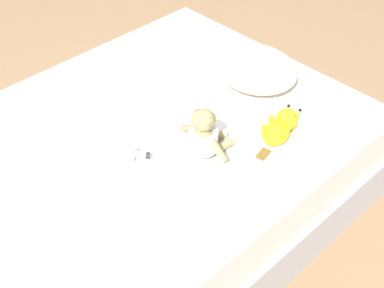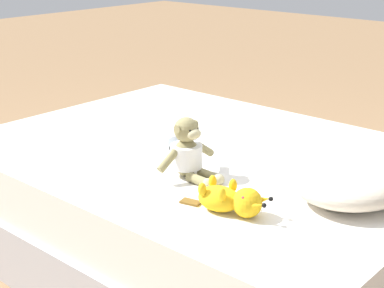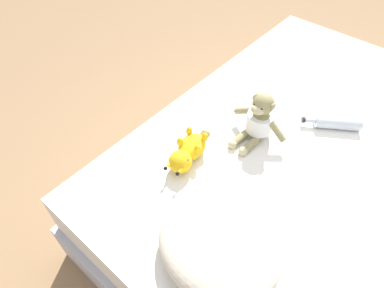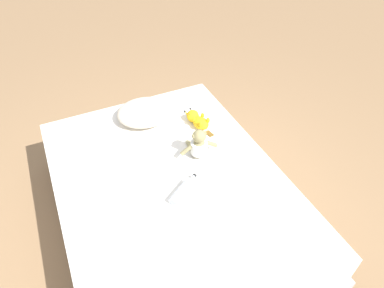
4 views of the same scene
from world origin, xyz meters
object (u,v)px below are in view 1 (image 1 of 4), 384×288
at_px(bed, 141,179).
at_px(pillow, 256,68).
at_px(glass_bottle, 112,150).
at_px(plush_yellow_creature, 281,127).
at_px(plush_monkey, 205,136).

bearing_deg(bed, pillow, 84.67).
bearing_deg(glass_bottle, plush_yellow_creature, 56.53).
bearing_deg(bed, plush_monkey, 26.69).
distance_m(bed, pillow, 0.78).
relative_size(plush_monkey, plush_yellow_creature, 0.88).
height_order(bed, pillow, pillow).
distance_m(pillow, glass_bottle, 0.86).
xyz_separation_m(bed, glass_bottle, (0.02, -0.15, 0.29)).
bearing_deg(pillow, plush_monkey, -69.33).
bearing_deg(glass_bottle, bed, 98.44).
height_order(plush_monkey, glass_bottle, plush_monkey).
relative_size(bed, plush_monkey, 7.11).
xyz_separation_m(bed, plush_yellow_creature, (0.43, 0.46, 0.31)).
height_order(plush_monkey, plush_yellow_creature, plush_monkey).
height_order(bed, plush_monkey, plush_monkey).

